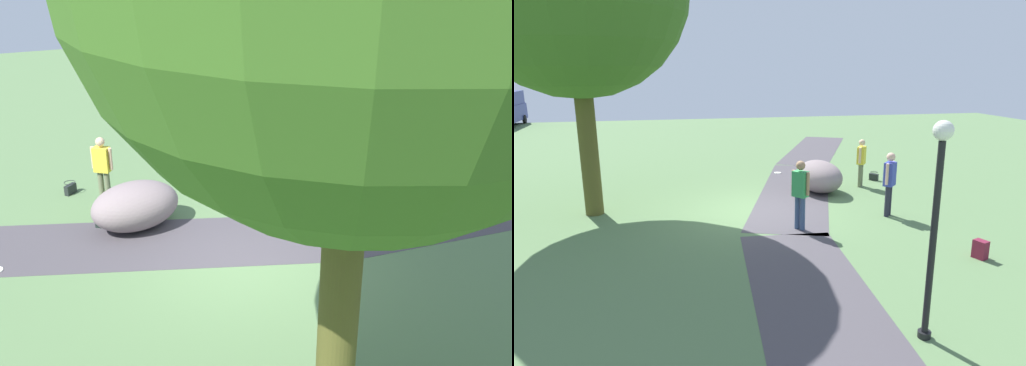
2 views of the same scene
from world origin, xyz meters
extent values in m
plane|color=#57774A|center=(0.00, 0.00, 0.00)|extent=(48.00, 48.00, 0.00)
cube|color=#474247|center=(-6.01, -0.06, 0.00)|extent=(8.12, 2.66, 0.01)
cube|color=#474247|center=(1.78, -1.57, 0.00)|extent=(8.27, 4.54, 0.01)
cube|color=#474247|center=(9.20, -4.52, 0.00)|extent=(8.16, 5.35, 0.01)
cylinder|color=#4D4B1F|center=(0.61, 4.44, 1.99)|extent=(0.48, 0.48, 3.99)
cylinder|color=black|center=(-6.63, -1.38, 0.05)|extent=(0.20, 0.20, 0.10)
cylinder|color=black|center=(-6.63, -1.38, 1.49)|extent=(0.10, 0.10, 2.98)
sphere|color=white|center=(-6.63, -1.38, 3.12)|extent=(0.28, 0.28, 0.28)
ellipsoid|color=gray|center=(1.58, -2.31, 0.51)|extent=(2.16, 1.68, 1.03)
cylinder|color=#666D4D|center=(2.03, -3.94, 0.39)|extent=(0.13, 0.13, 0.78)
cylinder|color=#666D4D|center=(1.90, -3.85, 0.39)|extent=(0.13, 0.13, 0.78)
cube|color=yellow|center=(1.96, -3.90, 1.07)|extent=(0.43, 0.40, 0.59)
cylinder|color=beige|center=(2.14, -4.03, 1.11)|extent=(0.08, 0.08, 0.52)
cylinder|color=beige|center=(1.78, -3.77, 1.11)|extent=(0.08, 0.08, 0.52)
sphere|color=beige|center=(1.96, -3.90, 1.50)|extent=(0.21, 0.21, 0.21)
cylinder|color=#374D6F|center=(-1.65, -0.73, 0.42)|extent=(0.13, 0.13, 0.85)
cylinder|color=#374D6F|center=(-1.77, -0.83, 0.42)|extent=(0.13, 0.13, 0.85)
cube|color=#339750|center=(-1.71, -0.78, 1.17)|extent=(0.43, 0.41, 0.64)
cylinder|color=#A37B57|center=(-1.54, -0.64, 1.20)|extent=(0.08, 0.08, 0.57)
cylinder|color=#A37B57|center=(-1.88, -0.92, 1.20)|extent=(0.08, 0.08, 0.57)
sphere|color=#A37B57|center=(-1.71, -0.78, 1.63)|extent=(0.23, 0.23, 0.23)
cylinder|color=#242333|center=(-1.21, -3.35, 0.42)|extent=(0.13, 0.13, 0.85)
cylinder|color=#242333|center=(-1.10, -3.46, 0.42)|extent=(0.13, 0.13, 0.85)
cube|color=#3742A6|center=(-1.15, -3.41, 1.17)|extent=(0.42, 0.42, 0.64)
cylinder|color=beige|center=(-1.31, -3.25, 1.20)|extent=(0.08, 0.08, 0.57)
cylinder|color=beige|center=(-1.00, -3.56, 1.20)|extent=(0.08, 0.08, 0.57)
sphere|color=beige|center=(-1.15, -3.41, 1.63)|extent=(0.23, 0.23, 0.23)
cube|color=#222726|center=(2.66, -4.71, 0.12)|extent=(0.32, 0.31, 0.24)
torus|color=#222726|center=(2.66, -4.71, 0.30)|extent=(0.38, 0.38, 0.02)
cube|color=black|center=(2.25, -2.63, 0.20)|extent=(0.34, 0.32, 0.40)
cube|color=#122D2A|center=(2.18, -2.74, 0.12)|extent=(0.20, 0.16, 0.18)
cube|color=maroon|center=(-4.20, -4.05, 0.20)|extent=(0.33, 0.29, 0.40)
cube|color=brown|center=(-4.16, -4.17, 0.12)|extent=(0.20, 0.13, 0.18)
cylinder|color=white|center=(4.47, -1.59, 0.01)|extent=(0.27, 0.27, 0.02)
cylinder|color=black|center=(23.67, 12.85, 0.30)|extent=(0.61, 0.18, 0.60)
camera|label=1|loc=(3.85, 9.54, 6.07)|focal=42.78mm
camera|label=2|loc=(-12.10, 2.10, 3.94)|focal=31.96mm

